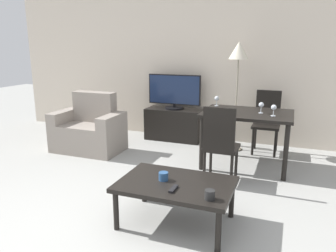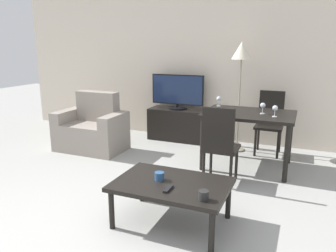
{
  "view_description": "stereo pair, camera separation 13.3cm",
  "coord_description": "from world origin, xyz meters",
  "px_view_note": "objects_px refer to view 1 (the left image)",
  "views": [
    {
      "loc": [
        1.63,
        -1.85,
        1.63
      ],
      "look_at": [
        0.22,
        1.82,
        0.65
      ],
      "focal_mm": 35.0,
      "sensor_mm": 36.0,
      "label": 1
    },
    {
      "loc": [
        1.75,
        -1.8,
        1.63
      ],
      "look_at": [
        0.22,
        1.82,
        0.65
      ],
      "focal_mm": 35.0,
      "sensor_mm": 36.0,
      "label": 2
    }
  ],
  "objects_px": {
    "tv": "(174,92)",
    "wine_glass_right": "(217,99)",
    "floor_lamp": "(239,58)",
    "armchair": "(89,130)",
    "dining_chair_near": "(220,142)",
    "tv_stand": "(174,124)",
    "dining_table": "(247,119)",
    "dining_chair_far": "(267,119)",
    "cup_white_near": "(163,176)",
    "wine_glass_left": "(274,108)",
    "coffee_table": "(176,187)",
    "cup_colored_far": "(210,195)",
    "wine_glass_center": "(261,106)",
    "remote_primary": "(173,189)"
  },
  "relations": [
    {
      "from": "tv",
      "to": "wine_glass_right",
      "type": "xyz_separation_m",
      "value": [
        0.87,
        -0.57,
        0.01
      ]
    },
    {
      "from": "floor_lamp",
      "to": "tv",
      "type": "bearing_deg",
      "value": 170.1
    },
    {
      "from": "armchair",
      "to": "dining_chair_near",
      "type": "relative_size",
      "value": 1.11
    },
    {
      "from": "tv_stand",
      "to": "dining_table",
      "type": "relative_size",
      "value": 0.83
    },
    {
      "from": "armchair",
      "to": "dining_chair_far",
      "type": "height_order",
      "value": "dining_chair_far"
    },
    {
      "from": "tv_stand",
      "to": "wine_glass_right",
      "type": "height_order",
      "value": "wine_glass_right"
    },
    {
      "from": "cup_white_near",
      "to": "wine_glass_right",
      "type": "distance_m",
      "value": 2.1
    },
    {
      "from": "armchair",
      "to": "cup_white_near",
      "type": "height_order",
      "value": "armchair"
    },
    {
      "from": "dining_table",
      "to": "wine_glass_right",
      "type": "bearing_deg",
      "value": 149.04
    },
    {
      "from": "tv",
      "to": "wine_glass_left",
      "type": "bearing_deg",
      "value": -30.74
    },
    {
      "from": "coffee_table",
      "to": "cup_colored_far",
      "type": "relative_size",
      "value": 12.37
    },
    {
      "from": "dining_table",
      "to": "wine_glass_left",
      "type": "distance_m",
      "value": 0.42
    },
    {
      "from": "armchair",
      "to": "wine_glass_center",
      "type": "distance_m",
      "value": 2.63
    },
    {
      "from": "tv_stand",
      "to": "dining_chair_far",
      "type": "height_order",
      "value": "dining_chair_far"
    },
    {
      "from": "floor_lamp",
      "to": "wine_glass_left",
      "type": "bearing_deg",
      "value": -53.68
    },
    {
      "from": "tv_stand",
      "to": "dining_chair_far",
      "type": "relative_size",
      "value": 1.02
    },
    {
      "from": "remote_primary",
      "to": "cup_white_near",
      "type": "xyz_separation_m",
      "value": [
        -0.16,
        0.16,
        0.03
      ]
    },
    {
      "from": "dining_chair_near",
      "to": "floor_lamp",
      "type": "distance_m",
      "value": 1.68
    },
    {
      "from": "remote_primary",
      "to": "cup_colored_far",
      "type": "relative_size",
      "value": 1.78
    },
    {
      "from": "wine_glass_right",
      "to": "dining_chair_far",
      "type": "bearing_deg",
      "value": 32.49
    },
    {
      "from": "armchair",
      "to": "cup_colored_far",
      "type": "xyz_separation_m",
      "value": [
        2.38,
        -1.8,
        0.13
      ]
    },
    {
      "from": "wine_glass_left",
      "to": "wine_glass_right",
      "type": "height_order",
      "value": "same"
    },
    {
      "from": "wine_glass_center",
      "to": "coffee_table",
      "type": "bearing_deg",
      "value": -107.62
    },
    {
      "from": "armchair",
      "to": "wine_glass_left",
      "type": "bearing_deg",
      "value": 0.91
    },
    {
      "from": "cup_white_near",
      "to": "cup_colored_far",
      "type": "height_order",
      "value": "cup_colored_far"
    },
    {
      "from": "remote_primary",
      "to": "tv_stand",
      "type": "bearing_deg",
      "value": 109.73
    },
    {
      "from": "armchair",
      "to": "coffee_table",
      "type": "xyz_separation_m",
      "value": [
        2.01,
        -1.58,
        0.05
      ]
    },
    {
      "from": "cup_white_near",
      "to": "remote_primary",
      "type": "bearing_deg",
      "value": -45.85
    },
    {
      "from": "armchair",
      "to": "wine_glass_right",
      "type": "relative_size",
      "value": 7.23
    },
    {
      "from": "dining_chair_near",
      "to": "wine_glass_left",
      "type": "height_order",
      "value": "dining_chair_near"
    },
    {
      "from": "dining_chair_near",
      "to": "wine_glass_center",
      "type": "distance_m",
      "value": 0.88
    },
    {
      "from": "dining_table",
      "to": "floor_lamp",
      "type": "bearing_deg",
      "value": 111.43
    },
    {
      "from": "cup_colored_far",
      "to": "tv",
      "type": "bearing_deg",
      "value": 115.11
    },
    {
      "from": "tv_stand",
      "to": "floor_lamp",
      "type": "height_order",
      "value": "floor_lamp"
    },
    {
      "from": "armchair",
      "to": "coffee_table",
      "type": "relative_size",
      "value": 1.01
    },
    {
      "from": "dining_chair_near",
      "to": "remote_primary",
      "type": "bearing_deg",
      "value": -97.08
    },
    {
      "from": "wine_glass_left",
      "to": "tv_stand",
      "type": "bearing_deg",
      "value": 149.2
    },
    {
      "from": "dining_chair_far",
      "to": "wine_glass_left",
      "type": "distance_m",
      "value": 0.95
    },
    {
      "from": "tv",
      "to": "wine_glass_center",
      "type": "bearing_deg",
      "value": -29.8
    },
    {
      "from": "dining_table",
      "to": "remote_primary",
      "type": "bearing_deg",
      "value": -100.38
    },
    {
      "from": "cup_white_near",
      "to": "dining_table",
      "type": "bearing_deg",
      "value": 73.86
    },
    {
      "from": "cup_white_near",
      "to": "armchair",
      "type": "bearing_deg",
      "value": 140.04
    },
    {
      "from": "tv_stand",
      "to": "dining_chair_near",
      "type": "bearing_deg",
      "value": -54.25
    },
    {
      "from": "tv",
      "to": "armchair",
      "type": "bearing_deg",
      "value": -134.76
    },
    {
      "from": "cup_colored_far",
      "to": "wine_glass_center",
      "type": "distance_m",
      "value": 2.03
    },
    {
      "from": "dining_chair_far",
      "to": "cup_white_near",
      "type": "xyz_separation_m",
      "value": [
        -0.72,
        -2.5,
        -0.07
      ]
    },
    {
      "from": "tv_stand",
      "to": "cup_colored_far",
      "type": "relative_size",
      "value": 11.59
    },
    {
      "from": "cup_colored_far",
      "to": "wine_glass_right",
      "type": "xyz_separation_m",
      "value": [
        -0.47,
        2.28,
        0.41
      ]
    },
    {
      "from": "coffee_table",
      "to": "dining_chair_near",
      "type": "xyz_separation_m",
      "value": [
        0.18,
        1.03,
        0.15
      ]
    },
    {
      "from": "dining_chair_far",
      "to": "wine_glass_center",
      "type": "distance_m",
      "value": 0.82
    }
  ]
}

